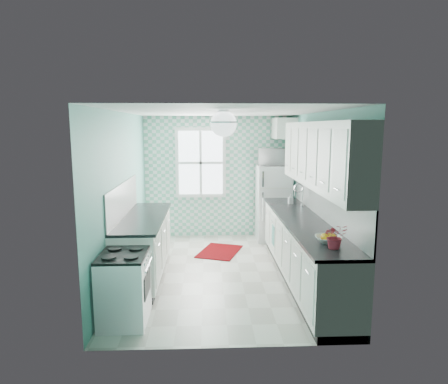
{
  "coord_description": "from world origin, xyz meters",
  "views": [
    {
      "loc": [
        -0.22,
        -6.04,
        2.28
      ],
      "look_at": [
        0.05,
        0.25,
        1.25
      ],
      "focal_mm": 32.0,
      "sensor_mm": 36.0,
      "label": 1
    }
  ],
  "objects_px": {
    "stove": "(124,287)",
    "fridge": "(273,203)",
    "sink": "(292,208)",
    "fruit_bowl": "(329,239)",
    "potted_plant": "(335,236)",
    "ceiling_light": "(224,124)",
    "microwave": "(274,157)"
  },
  "relations": [
    {
      "from": "fridge",
      "to": "sink",
      "type": "distance_m",
      "value": 1.33
    },
    {
      "from": "stove",
      "to": "microwave",
      "type": "xyz_separation_m",
      "value": [
        2.31,
        3.38,
        1.26
      ]
    },
    {
      "from": "fridge",
      "to": "fruit_bowl",
      "type": "relative_size",
      "value": 4.99
    },
    {
      "from": "sink",
      "to": "microwave",
      "type": "bearing_deg",
      "value": 95.27
    },
    {
      "from": "sink",
      "to": "potted_plant",
      "type": "relative_size",
      "value": 1.87
    },
    {
      "from": "potted_plant",
      "to": "stove",
      "type": "bearing_deg",
      "value": 174.1
    },
    {
      "from": "fridge",
      "to": "potted_plant",
      "type": "xyz_separation_m",
      "value": [
        0.09,
        -3.63,
        0.32
      ]
    },
    {
      "from": "sink",
      "to": "microwave",
      "type": "xyz_separation_m",
      "value": [
        -0.09,
        1.32,
        0.76
      ]
    },
    {
      "from": "fruit_bowl",
      "to": "potted_plant",
      "type": "relative_size",
      "value": 1.07
    },
    {
      "from": "microwave",
      "to": "sink",
      "type": "bearing_deg",
      "value": 96.35
    },
    {
      "from": "stove",
      "to": "sink",
      "type": "distance_m",
      "value": 3.21
    },
    {
      "from": "stove",
      "to": "sink",
      "type": "xyz_separation_m",
      "value": [
        2.4,
        2.06,
        0.5
      ]
    },
    {
      "from": "ceiling_light",
      "to": "stove",
      "type": "relative_size",
      "value": 0.43
    },
    {
      "from": "fridge",
      "to": "stove",
      "type": "height_order",
      "value": "fridge"
    },
    {
      "from": "ceiling_light",
      "to": "microwave",
      "type": "bearing_deg",
      "value": 67.0
    },
    {
      "from": "potted_plant",
      "to": "microwave",
      "type": "xyz_separation_m",
      "value": [
        -0.09,
        3.63,
        0.61
      ]
    },
    {
      "from": "potted_plant",
      "to": "fruit_bowl",
      "type": "bearing_deg",
      "value": 90.0
    },
    {
      "from": "microwave",
      "to": "fruit_bowl",
      "type": "bearing_deg",
      "value": 93.79
    },
    {
      "from": "ceiling_light",
      "to": "fruit_bowl",
      "type": "relative_size",
      "value": 1.15
    },
    {
      "from": "sink",
      "to": "potted_plant",
      "type": "bearing_deg",
      "value": -88.91
    },
    {
      "from": "sink",
      "to": "microwave",
      "type": "relative_size",
      "value": 0.89
    },
    {
      "from": "fruit_bowl",
      "to": "fridge",
      "type": "bearing_deg",
      "value": 91.52
    },
    {
      "from": "ceiling_light",
      "to": "sink",
      "type": "bearing_deg",
      "value": 47.2
    },
    {
      "from": "ceiling_light",
      "to": "potted_plant",
      "type": "height_order",
      "value": "ceiling_light"
    },
    {
      "from": "potted_plant",
      "to": "microwave",
      "type": "distance_m",
      "value": 3.68
    },
    {
      "from": "potted_plant",
      "to": "ceiling_light",
      "type": "bearing_deg",
      "value": 139.88
    },
    {
      "from": "stove",
      "to": "fridge",
      "type": "bearing_deg",
      "value": 52.75
    },
    {
      "from": "fridge",
      "to": "microwave",
      "type": "relative_size",
      "value": 2.53
    },
    {
      "from": "fruit_bowl",
      "to": "microwave",
      "type": "bearing_deg",
      "value": 91.52
    },
    {
      "from": "stove",
      "to": "fruit_bowl",
      "type": "bearing_deg",
      "value": -3.24
    },
    {
      "from": "fruit_bowl",
      "to": "stove",
      "type": "bearing_deg",
      "value": 179.66
    },
    {
      "from": "stove",
      "to": "ceiling_light",
      "type": "bearing_deg",
      "value": 29.59
    }
  ]
}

